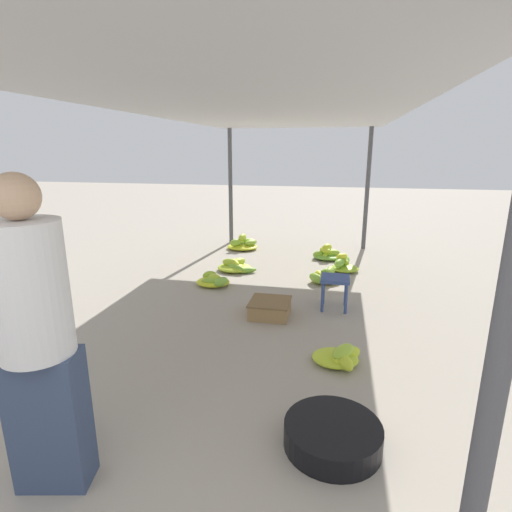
% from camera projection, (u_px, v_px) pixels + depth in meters
% --- Properties ---
extents(canopy_post_front_right, '(0.08, 0.08, 2.27)m').
position_uv_depth(canopy_post_front_right, '(494.00, 392.00, 1.26)').
color(canopy_post_front_right, '#4C4C51').
rests_on(canopy_post_front_right, ground).
extents(canopy_post_back_left, '(0.08, 0.08, 2.27)m').
position_uv_depth(canopy_post_back_left, '(230.00, 187.00, 8.02)').
color(canopy_post_back_left, '#4C4C51').
rests_on(canopy_post_back_left, ground).
extents(canopy_post_back_right, '(0.08, 0.08, 2.27)m').
position_uv_depth(canopy_post_back_right, '(367.00, 190.00, 7.50)').
color(canopy_post_back_right, '#4C4C51').
rests_on(canopy_post_back_right, ground).
extents(canopy_tarp, '(3.06, 7.00, 0.04)m').
position_uv_depth(canopy_tarp, '(267.00, 110.00, 4.34)').
color(canopy_tarp, '#B2B2B7').
rests_on(canopy_tarp, canopy_post_front_left).
extents(vendor_foreground, '(0.45, 0.45, 1.78)m').
position_uv_depth(vendor_foreground, '(37.00, 337.00, 2.10)').
color(vendor_foreground, '#384766').
rests_on(vendor_foreground, ground).
extents(stool, '(0.34, 0.34, 0.40)m').
position_uv_depth(stool, '(335.00, 283.00, 4.78)').
color(stool, '#384C84').
rests_on(stool, ground).
extents(basin_black, '(0.64, 0.64, 0.16)m').
position_uv_depth(basin_black, '(333.00, 435.00, 2.59)').
color(basin_black, black).
rests_on(basin_black, ground).
extents(banana_pile_left_0, '(0.48, 0.50, 0.18)m').
position_uv_depth(banana_pile_left_0, '(214.00, 281.00, 5.65)').
color(banana_pile_left_0, '#9AC231').
rests_on(banana_pile_left_0, ground).
extents(banana_pile_left_1, '(0.62, 0.57, 0.30)m').
position_uv_depth(banana_pile_left_1, '(243.00, 244.00, 7.73)').
color(banana_pile_left_1, '#A3C62F').
rests_on(banana_pile_left_1, ground).
extents(banana_pile_left_2, '(0.66, 0.55, 0.20)m').
position_uv_depth(banana_pile_left_2, '(235.00, 266.00, 6.35)').
color(banana_pile_left_2, yellow).
rests_on(banana_pile_left_2, ground).
extents(banana_pile_right_0, '(0.46, 0.44, 0.17)m').
position_uv_depth(banana_pile_right_0, '(340.00, 357.00, 3.59)').
color(banana_pile_right_0, '#C0D12A').
rests_on(banana_pile_right_0, ground).
extents(banana_pile_right_1, '(0.44, 0.55, 0.29)m').
position_uv_depth(banana_pile_right_1, '(343.00, 264.00, 6.32)').
color(banana_pile_right_1, '#9EC430').
rests_on(banana_pile_right_1, ground).
extents(banana_pile_right_2, '(0.52, 0.49, 0.28)m').
position_uv_depth(banana_pile_right_2, '(327.00, 254.00, 7.01)').
color(banana_pile_right_2, '#B8CE2B').
rests_on(banana_pile_right_2, ground).
extents(banana_pile_right_3, '(0.50, 0.44, 0.23)m').
position_uv_depth(banana_pile_right_3, '(324.00, 277.00, 5.76)').
color(banana_pile_right_3, '#90BE32').
rests_on(banana_pile_right_3, ground).
extents(crate_near, '(0.46, 0.46, 0.18)m').
position_uv_depth(crate_near, '(270.00, 308.00, 4.63)').
color(crate_near, '#9E7A4C').
rests_on(crate_near, ground).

